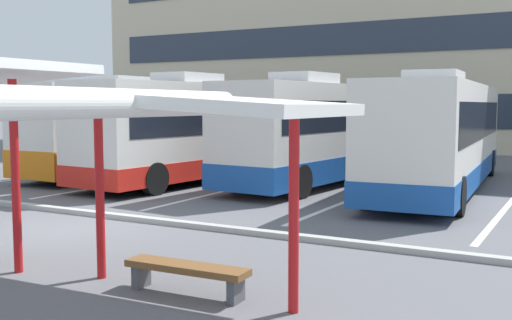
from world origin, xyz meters
The scene contains 12 objects.
ground_plane centered at (0.00, 0.00, 0.00)m, with size 160.00×160.00×0.00m, color slate.
coach_bus_0 centered at (-5.88, 10.50, 1.76)m, with size 2.67×12.49×3.81m.
coach_bus_1 centered at (-2.21, 9.76, 1.81)m, with size 3.60×12.63×3.82m.
coach_bus_2 centered at (1.94, 10.20, 1.76)m, with size 3.37×10.49×3.77m.
coach_bus_3 centered at (5.90, 10.45, 1.75)m, with size 3.27×12.65×3.72m.
lane_stripe_0 centered at (-8.22, 9.70, 0.00)m, with size 0.16×14.00×0.01m, color white.
lane_stripe_1 centered at (-4.11, 9.70, 0.00)m, with size 0.16×14.00×0.01m, color white.
lane_stripe_2 centered at (0.00, 9.70, 0.00)m, with size 0.16×14.00×0.01m, color white.
lane_stripe_3 centered at (4.11, 9.70, 0.00)m, with size 0.16×14.00×0.01m, color white.
waiting_shelter_2 centered at (5.07, -2.64, 2.73)m, with size 4.37×4.66×3.00m.
bench_2 centered at (5.07, -2.43, 0.34)m, with size 1.94×0.49×0.45m.
platform_kerb centered at (0.00, 1.59, 0.06)m, with size 44.00×0.24×0.12m, color #ADADA8.
Camera 1 is at (10.12, -9.54, 2.76)m, focal length 42.96 mm.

